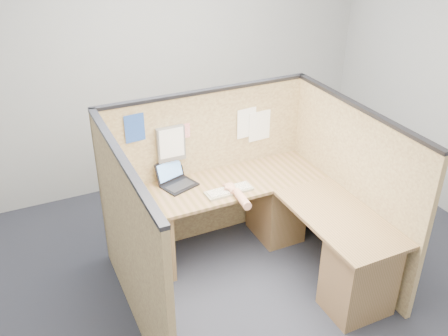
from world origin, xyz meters
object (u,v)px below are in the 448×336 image
laptop (177,178)px  mouse (230,189)px  keyboard (229,191)px  l_desk (258,233)px

laptop → mouse: 0.50m
laptop → mouse: size_ratio=3.29×
keyboard → mouse: bearing=35.6°
l_desk → keyboard: (-0.18, 0.24, 0.35)m
l_desk → laptop: 0.88m
mouse → l_desk: bearing=-57.3°
keyboard → mouse: mouse is taller
l_desk → laptop: size_ratio=5.31×
laptop → keyboard: (0.36, -0.33, -0.04)m
laptop → mouse: bearing=-60.1°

